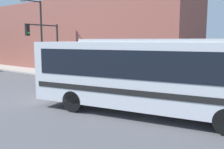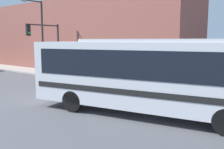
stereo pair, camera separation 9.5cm
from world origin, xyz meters
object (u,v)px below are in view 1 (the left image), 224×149
object	(u,v)px
traffic_light_pole	(46,40)
city_bus	(153,72)
fire_hydrant	(110,77)
street_lamp	(39,31)
parking_meter	(79,67)

from	to	relation	value
traffic_light_pole	city_bus	bearing A→B (deg)	-108.12
fire_hydrant	street_lamp	bearing A→B (deg)	90.28
fire_hydrant	traffic_light_pole	xyz separation A→B (m)	(-1.07, 6.09, 2.75)
parking_meter	street_lamp	size ratio (longest dim) A/B	0.21
traffic_light_pole	street_lamp	distance (m)	2.71
fire_hydrant	street_lamp	world-z (taller)	street_lamp
city_bus	street_lamp	world-z (taller)	street_lamp
fire_hydrant	traffic_light_pole	world-z (taller)	traffic_light_pole
traffic_light_pole	fire_hydrant	bearing A→B (deg)	-80.03
parking_meter	street_lamp	distance (m)	6.04
city_bus	street_lamp	size ratio (longest dim) A/B	1.67
city_bus	traffic_light_pole	bearing A→B (deg)	61.03
traffic_light_pole	street_lamp	xyz separation A→B (m)	(1.03, 2.36, 0.86)
street_lamp	parking_meter	bearing A→B (deg)	-89.55
fire_hydrant	street_lamp	xyz separation A→B (m)	(-0.04, 8.45, 3.61)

